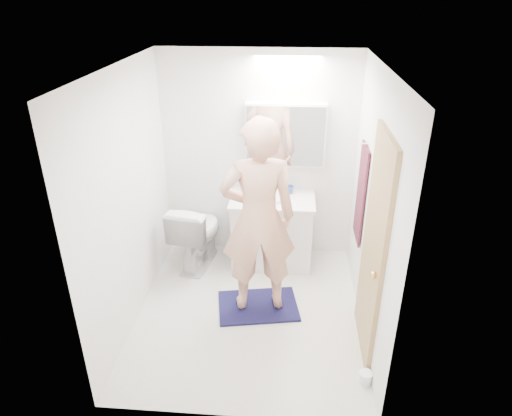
# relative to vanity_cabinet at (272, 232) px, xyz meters

# --- Properties ---
(floor) EXTENTS (2.50, 2.50, 0.00)m
(floor) POSITION_rel_vanity_cabinet_xyz_m (-0.18, -0.96, -0.39)
(floor) COLOR silver
(floor) RESTS_ON ground
(ceiling) EXTENTS (2.50, 2.50, 0.00)m
(ceiling) POSITION_rel_vanity_cabinet_xyz_m (-0.18, -0.96, 2.01)
(ceiling) COLOR white
(ceiling) RESTS_ON floor
(wall_back) EXTENTS (2.50, 0.00, 2.50)m
(wall_back) POSITION_rel_vanity_cabinet_xyz_m (-0.18, 0.29, 0.81)
(wall_back) COLOR white
(wall_back) RESTS_ON floor
(wall_front) EXTENTS (2.50, 0.00, 2.50)m
(wall_front) POSITION_rel_vanity_cabinet_xyz_m (-0.18, -2.21, 0.81)
(wall_front) COLOR white
(wall_front) RESTS_ON floor
(wall_left) EXTENTS (0.00, 2.50, 2.50)m
(wall_left) POSITION_rel_vanity_cabinet_xyz_m (-1.28, -0.96, 0.81)
(wall_left) COLOR white
(wall_left) RESTS_ON floor
(wall_right) EXTENTS (0.00, 2.50, 2.50)m
(wall_right) POSITION_rel_vanity_cabinet_xyz_m (0.92, -0.96, 0.81)
(wall_right) COLOR white
(wall_right) RESTS_ON floor
(vanity_cabinet) EXTENTS (0.90, 0.55, 0.78)m
(vanity_cabinet) POSITION_rel_vanity_cabinet_xyz_m (0.00, 0.00, 0.00)
(vanity_cabinet) COLOR white
(vanity_cabinet) RESTS_ON floor
(countertop) EXTENTS (0.95, 0.58, 0.04)m
(countertop) POSITION_rel_vanity_cabinet_xyz_m (0.00, -0.00, 0.41)
(countertop) COLOR white
(countertop) RESTS_ON vanity_cabinet
(sink_basin) EXTENTS (0.36, 0.36, 0.03)m
(sink_basin) POSITION_rel_vanity_cabinet_xyz_m (0.00, 0.03, 0.45)
(sink_basin) COLOR white
(sink_basin) RESTS_ON countertop
(faucet) EXTENTS (0.02, 0.02, 0.16)m
(faucet) POSITION_rel_vanity_cabinet_xyz_m (0.00, 0.22, 0.51)
(faucet) COLOR silver
(faucet) RESTS_ON countertop
(medicine_cabinet) EXTENTS (0.88, 0.14, 0.70)m
(medicine_cabinet) POSITION_rel_vanity_cabinet_xyz_m (0.12, 0.21, 1.11)
(medicine_cabinet) COLOR white
(medicine_cabinet) RESTS_ON wall_back
(mirror_panel) EXTENTS (0.84, 0.01, 0.66)m
(mirror_panel) POSITION_rel_vanity_cabinet_xyz_m (0.12, 0.13, 1.11)
(mirror_panel) COLOR silver
(mirror_panel) RESTS_ON medicine_cabinet
(toilet) EXTENTS (0.59, 0.86, 0.81)m
(toilet) POSITION_rel_vanity_cabinet_xyz_m (-0.86, -0.11, 0.01)
(toilet) COLOR white
(toilet) RESTS_ON floor
(bath_rug) EXTENTS (0.88, 0.68, 0.02)m
(bath_rug) POSITION_rel_vanity_cabinet_xyz_m (-0.10, -0.88, -0.38)
(bath_rug) COLOR #12133A
(bath_rug) RESTS_ON floor
(person) EXTENTS (0.78, 0.59, 1.95)m
(person) POSITION_rel_vanity_cabinet_xyz_m (-0.10, -0.88, 0.63)
(person) COLOR tan
(person) RESTS_ON bath_rug
(door) EXTENTS (0.04, 0.80, 2.00)m
(door) POSITION_rel_vanity_cabinet_xyz_m (0.90, -1.31, 0.61)
(door) COLOR tan
(door) RESTS_ON wall_right
(door_knob) EXTENTS (0.06, 0.06, 0.06)m
(door_knob) POSITION_rel_vanity_cabinet_xyz_m (0.86, -1.61, 0.56)
(door_knob) COLOR gold
(door_knob) RESTS_ON door
(towel) EXTENTS (0.02, 0.42, 1.00)m
(towel) POSITION_rel_vanity_cabinet_xyz_m (0.90, -0.41, 0.71)
(towel) COLOR black
(towel) RESTS_ON wall_right
(towel_hook) EXTENTS (0.07, 0.02, 0.02)m
(towel_hook) POSITION_rel_vanity_cabinet_xyz_m (0.88, -0.41, 1.23)
(towel_hook) COLOR silver
(towel_hook) RESTS_ON wall_right
(soap_bottle_a) EXTENTS (0.09, 0.10, 0.24)m
(soap_bottle_a) POSITION_rel_vanity_cabinet_xyz_m (-0.30, 0.15, 0.55)
(soap_bottle_a) COLOR beige
(soap_bottle_a) RESTS_ON countertop
(soap_bottle_b) EXTENTS (0.11, 0.11, 0.18)m
(soap_bottle_b) POSITION_rel_vanity_cabinet_xyz_m (-0.23, 0.18, 0.52)
(soap_bottle_b) COLOR #4F7FAB
(soap_bottle_b) RESTS_ON countertop
(toothbrush_cup) EXTENTS (0.12, 0.12, 0.09)m
(toothbrush_cup) POSITION_rel_vanity_cabinet_xyz_m (0.19, 0.16, 0.48)
(toothbrush_cup) COLOR #384EAA
(toothbrush_cup) RESTS_ON countertop
(toilet_paper_roll) EXTENTS (0.11, 0.11, 0.10)m
(toilet_paper_roll) POSITION_rel_vanity_cabinet_xyz_m (0.87, -1.79, -0.34)
(toilet_paper_roll) COLOR white
(toilet_paper_roll) RESTS_ON floor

